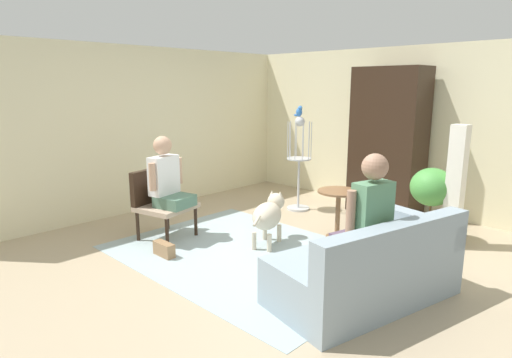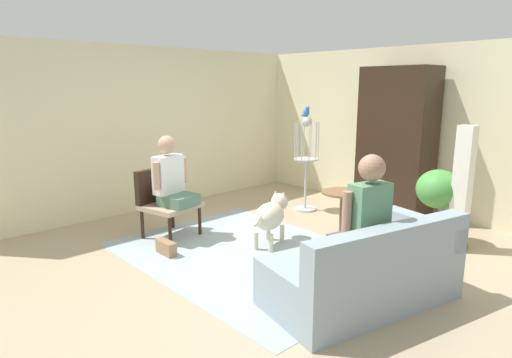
# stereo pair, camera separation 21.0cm
# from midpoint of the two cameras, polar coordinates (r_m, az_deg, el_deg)

# --- Properties ---
(ground_plane) EXTENTS (6.76, 6.76, 0.00)m
(ground_plane) POSITION_cam_midpoint_polar(r_m,az_deg,el_deg) (5.11, 1.01, -9.86)
(ground_plane) COLOR tan
(back_wall) EXTENTS (6.03, 0.12, 2.50)m
(back_wall) POSITION_cam_midpoint_polar(r_m,az_deg,el_deg) (7.14, 17.18, 6.29)
(back_wall) COLOR beige
(back_wall) RESTS_ON ground
(left_wall) EXTENTS (0.12, 6.23, 2.50)m
(left_wall) POSITION_cam_midpoint_polar(r_m,az_deg,el_deg) (7.13, -13.78, 6.46)
(left_wall) COLOR beige
(left_wall) RESTS_ON ground
(area_rug) EXTENTS (3.10, 2.30, 0.01)m
(area_rug) POSITION_cam_midpoint_polar(r_m,az_deg,el_deg) (5.09, -2.13, -9.92)
(area_rug) COLOR #9EB2B7
(area_rug) RESTS_ON ground
(couch) EXTENTS (1.24, 1.88, 0.81)m
(couch) POSITION_cam_midpoint_polar(r_m,az_deg,el_deg) (4.09, 13.28, -11.47)
(couch) COLOR #8EA0AD
(couch) RESTS_ON ground
(armchair) EXTENTS (0.72, 0.75, 0.88)m
(armchair) POSITION_cam_midpoint_polar(r_m,az_deg,el_deg) (5.69, -13.66, -2.46)
(armchair) COLOR black
(armchair) RESTS_ON ground
(person_on_couch) EXTENTS (0.51, 0.51, 0.91)m
(person_on_couch) POSITION_cam_midpoint_polar(r_m,az_deg,el_deg) (3.91, 13.07, -4.36)
(person_on_couch) COLOR #5B4459
(person_on_armchair) EXTENTS (0.53, 0.54, 0.87)m
(person_on_armchair) POSITION_cam_midpoint_polar(r_m,az_deg,el_deg) (5.52, -12.69, 0.14)
(person_on_armchair) COLOR #4E735E
(round_end_table) EXTENTS (0.53, 0.53, 0.63)m
(round_end_table) POSITION_cam_midpoint_polar(r_m,az_deg,el_deg) (5.56, 9.69, -3.48)
(round_end_table) COLOR brown
(round_end_table) RESTS_ON ground
(dog) EXTENTS (0.50, 0.83, 0.61)m
(dog) POSITION_cam_midpoint_polar(r_m,az_deg,el_deg) (5.29, 0.52, -4.68)
(dog) COLOR beige
(dog) RESTS_ON ground
(bird_cage_stand) EXTENTS (0.38, 0.38, 1.46)m
(bird_cage_stand) POSITION_cam_midpoint_polar(r_m,az_deg,el_deg) (6.75, 4.78, 1.78)
(bird_cage_stand) COLOR silver
(bird_cage_stand) RESTS_ON ground
(parrot) EXTENTS (0.17, 0.10, 0.16)m
(parrot) POSITION_cam_midpoint_polar(r_m,az_deg,el_deg) (6.66, 4.80, 8.84)
(parrot) COLOR blue
(parrot) RESTS_ON bird_cage_stand
(potted_plant) EXTENTS (0.53, 0.53, 0.93)m
(potted_plant) POSITION_cam_midpoint_polar(r_m,az_deg,el_deg) (5.78, 21.15, -1.65)
(potted_plant) COLOR #996047
(potted_plant) RESTS_ON ground
(column_lamp) EXTENTS (0.20, 0.20, 1.48)m
(column_lamp) POSITION_cam_midpoint_polar(r_m,az_deg,el_deg) (5.61, 23.77, -1.05)
(column_lamp) COLOR #4C4742
(column_lamp) RESTS_ON ground
(armoire_cabinet) EXTENTS (1.03, 0.56, 2.19)m
(armoire_cabinet) POSITION_cam_midpoint_polar(r_m,az_deg,el_deg) (6.76, 16.12, 4.71)
(armoire_cabinet) COLOR black
(armoire_cabinet) RESTS_ON ground
(handbag) EXTENTS (0.30, 0.11, 0.16)m
(handbag) POSITION_cam_midpoint_polar(r_m,az_deg,el_deg) (5.16, -13.16, -9.01)
(handbag) COLOR #99724C
(handbag) RESTS_ON ground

